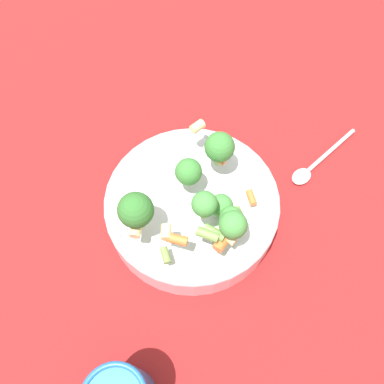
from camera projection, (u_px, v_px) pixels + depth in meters
ground_plane at (192, 214)px, 0.57m from camera, size 3.00×3.00×0.00m
bowl at (192, 205)px, 0.55m from camera, size 0.25×0.25×0.05m
pasta_salad at (196, 195)px, 0.48m from camera, size 0.16×0.19×0.08m
spoon at (313, 166)px, 0.61m from camera, size 0.03×0.16×0.01m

